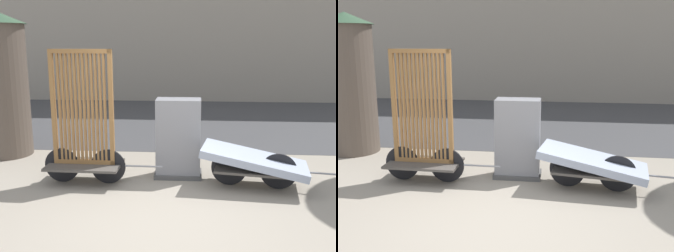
% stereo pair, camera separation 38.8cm
% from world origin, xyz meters
% --- Properties ---
extents(ground_plane, '(60.00, 60.00, 0.00)m').
position_xyz_m(ground_plane, '(0.00, 0.00, 0.00)').
color(ground_plane, gray).
extents(road_strip, '(56.00, 7.06, 0.01)m').
position_xyz_m(road_strip, '(0.00, 6.80, 0.00)').
color(road_strip, '#424244').
rests_on(road_strip, ground_plane).
extents(bike_cart_with_bedframe, '(2.01, 0.76, 2.23)m').
position_xyz_m(bike_cart_with_bedframe, '(-1.40, 1.38, 0.82)').
color(bike_cart_with_bedframe, '#4C4742').
rests_on(bike_cart_with_bedframe, ground_plane).
extents(bike_cart_with_mattress, '(2.21, 1.11, 0.68)m').
position_xyz_m(bike_cart_with_mattress, '(1.41, 1.38, 0.43)').
color(bike_cart_with_mattress, '#4C4742').
rests_on(bike_cart_with_mattress, ground_plane).
extents(utility_cabinet, '(0.82, 0.49, 1.39)m').
position_xyz_m(utility_cabinet, '(0.15, 1.80, 0.65)').
color(utility_cabinet, '#4C4C4C').
rests_on(utility_cabinet, ground_plane).
extents(advertising_column, '(1.16, 1.16, 2.92)m').
position_xyz_m(advertising_column, '(-3.51, 2.92, 1.49)').
color(advertising_column, brown).
rests_on(advertising_column, ground_plane).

